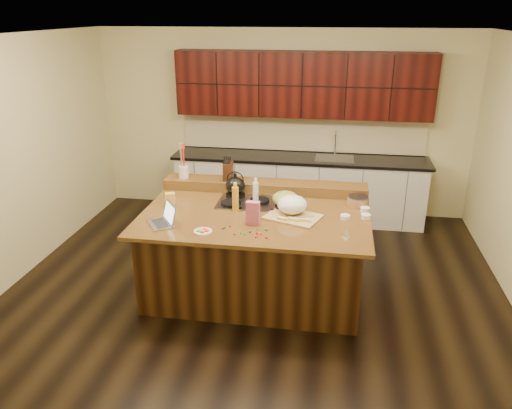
# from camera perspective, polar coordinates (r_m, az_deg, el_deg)

# --- Properties ---
(room) EXTENTS (5.52, 5.02, 2.72)m
(room) POSITION_cam_1_polar(r_m,az_deg,el_deg) (5.14, -0.09, 3.43)
(room) COLOR black
(room) RESTS_ON ground
(island) EXTENTS (2.40, 1.60, 0.92)m
(island) POSITION_cam_1_polar(r_m,az_deg,el_deg) (5.48, -0.08, -5.41)
(island) COLOR black
(island) RESTS_ON ground
(back_ledge) EXTENTS (2.40, 0.30, 0.12)m
(back_ledge) POSITION_cam_1_polar(r_m,az_deg,el_deg) (5.91, 1.01, 2.10)
(back_ledge) COLOR black
(back_ledge) RESTS_ON island
(cooktop) EXTENTS (0.92, 0.52, 0.05)m
(cooktop) POSITION_cam_1_polar(r_m,az_deg,el_deg) (5.56, 0.41, 0.31)
(cooktop) COLOR gray
(cooktop) RESTS_ON island
(back_counter) EXTENTS (3.70, 0.66, 2.40)m
(back_counter) POSITION_cam_1_polar(r_m,az_deg,el_deg) (7.33, 5.06, 5.90)
(back_counter) COLOR silver
(back_counter) RESTS_ON ground
(kettle) EXTENTS (0.27, 0.27, 0.20)m
(kettle) POSITION_cam_1_polar(r_m,az_deg,el_deg) (5.68, -2.38, 2.18)
(kettle) COLOR black
(kettle) RESTS_ON cooktop
(green_bowl) EXTENTS (0.33, 0.33, 0.15)m
(green_bowl) POSITION_cam_1_polar(r_m,az_deg,el_deg) (5.36, 3.37, 0.70)
(green_bowl) COLOR olive
(green_bowl) RESTS_ON cooktop
(laptop) EXTENTS (0.36, 0.38, 0.21)m
(laptop) POSITION_cam_1_polar(r_m,az_deg,el_deg) (5.09, -10.40, -1.62)
(laptop) COLOR #B7B7BC
(laptop) RESTS_ON island
(oil_bottle) EXTENTS (0.09, 0.09, 0.27)m
(oil_bottle) POSITION_cam_1_polar(r_m,az_deg,el_deg) (5.30, -2.37, 0.61)
(oil_bottle) COLOR gold
(oil_bottle) RESTS_ON island
(vinegar_bottle) EXTENTS (0.08, 0.08, 0.25)m
(vinegar_bottle) POSITION_cam_1_polar(r_m,az_deg,el_deg) (5.50, -0.04, 1.31)
(vinegar_bottle) COLOR silver
(vinegar_bottle) RESTS_ON island
(wooden_tray) EXTENTS (0.64, 0.55, 0.22)m
(wooden_tray) POSITION_cam_1_polar(r_m,az_deg,el_deg) (5.20, 4.17, -0.33)
(wooden_tray) COLOR tan
(wooden_tray) RESTS_ON island
(ramekin_a) EXTENTS (0.12, 0.12, 0.04)m
(ramekin_a) POSITION_cam_1_polar(r_m,az_deg,el_deg) (5.21, 10.15, -1.42)
(ramekin_a) COLOR white
(ramekin_a) RESTS_ON island
(ramekin_b) EXTENTS (0.12, 0.12, 0.04)m
(ramekin_b) POSITION_cam_1_polar(r_m,az_deg,el_deg) (5.45, 12.34, -0.55)
(ramekin_b) COLOR white
(ramekin_b) RESTS_ON island
(ramekin_c) EXTENTS (0.13, 0.13, 0.04)m
(ramekin_c) POSITION_cam_1_polar(r_m,az_deg,el_deg) (5.27, 12.43, -1.33)
(ramekin_c) COLOR white
(ramekin_c) RESTS_ON island
(strainer_bowl) EXTENTS (0.28, 0.28, 0.09)m
(strainer_bowl) POSITION_cam_1_polar(r_m,az_deg,el_deg) (5.58, 11.58, 0.30)
(strainer_bowl) COLOR #996B3F
(strainer_bowl) RESTS_ON island
(kitchen_timer) EXTENTS (0.10, 0.10, 0.07)m
(kitchen_timer) POSITION_cam_1_polar(r_m,az_deg,el_deg) (4.83, 10.30, -3.16)
(kitchen_timer) COLOR silver
(kitchen_timer) RESTS_ON island
(pink_bag) EXTENTS (0.13, 0.08, 0.25)m
(pink_bag) POSITION_cam_1_polar(r_m,az_deg,el_deg) (4.96, -0.35, -1.00)
(pink_bag) COLOR #B95776
(pink_bag) RESTS_ON island
(candy_plate) EXTENTS (0.22, 0.22, 0.01)m
(candy_plate) POSITION_cam_1_polar(r_m,az_deg,el_deg) (4.87, -6.09, -3.07)
(candy_plate) COLOR white
(candy_plate) RESTS_ON island
(package_box) EXTENTS (0.12, 0.11, 0.14)m
(package_box) POSITION_cam_1_polar(r_m,az_deg,el_deg) (5.55, -9.78, 0.60)
(package_box) COLOR #E5B851
(package_box) RESTS_ON island
(utensil_crock) EXTENTS (0.15, 0.15, 0.14)m
(utensil_crock) POSITION_cam_1_polar(r_m,az_deg,el_deg) (6.08, -8.27, 3.72)
(utensil_crock) COLOR white
(utensil_crock) RESTS_ON back_ledge
(knife_block) EXTENTS (0.12, 0.18, 0.21)m
(knife_block) POSITION_cam_1_polar(r_m,az_deg,el_deg) (5.93, -3.20, 3.84)
(knife_block) COLOR black
(knife_block) RESTS_ON back_ledge
(gumdrop_0) EXTENTS (0.02, 0.02, 0.02)m
(gumdrop_0) POSITION_cam_1_polar(r_m,az_deg,el_deg) (4.72, -0.03, -3.73)
(gumdrop_0) COLOR red
(gumdrop_0) RESTS_ON island
(gumdrop_1) EXTENTS (0.02, 0.02, 0.02)m
(gumdrop_1) POSITION_cam_1_polar(r_m,az_deg,el_deg) (4.88, 1.07, -2.86)
(gumdrop_1) COLOR #198C26
(gumdrop_1) RESTS_ON island
(gumdrop_2) EXTENTS (0.02, 0.02, 0.02)m
(gumdrop_2) POSITION_cam_1_polar(r_m,az_deg,el_deg) (4.71, 1.19, -3.84)
(gumdrop_2) COLOR red
(gumdrop_2) RESTS_ON island
(gumdrop_3) EXTENTS (0.02, 0.02, 0.02)m
(gumdrop_3) POSITION_cam_1_polar(r_m,az_deg,el_deg) (4.89, 0.18, -2.82)
(gumdrop_3) COLOR #198C26
(gumdrop_3) RESTS_ON island
(gumdrop_4) EXTENTS (0.02, 0.02, 0.02)m
(gumdrop_4) POSITION_cam_1_polar(r_m,az_deg,el_deg) (4.96, -3.00, -2.50)
(gumdrop_4) COLOR red
(gumdrop_4) RESTS_ON island
(gumdrop_5) EXTENTS (0.02, 0.02, 0.02)m
(gumdrop_5) POSITION_cam_1_polar(r_m,az_deg,el_deg) (4.83, -0.70, -3.13)
(gumdrop_5) COLOR #198C26
(gumdrop_5) RESTS_ON island
(gumdrop_6) EXTENTS (0.02, 0.02, 0.02)m
(gumdrop_6) POSITION_cam_1_polar(r_m,az_deg,el_deg) (4.79, 0.59, -3.38)
(gumdrop_6) COLOR red
(gumdrop_6) RESTS_ON island
(gumdrop_7) EXTENTS (0.02, 0.02, 0.02)m
(gumdrop_7) POSITION_cam_1_polar(r_m,az_deg,el_deg) (4.87, 1.23, -2.93)
(gumdrop_7) COLOR #198C26
(gumdrop_7) RESTS_ON island
(gumdrop_8) EXTENTS (0.02, 0.02, 0.02)m
(gumdrop_8) POSITION_cam_1_polar(r_m,az_deg,el_deg) (4.91, -3.83, -2.75)
(gumdrop_8) COLOR red
(gumdrop_8) RESTS_ON island
(gumdrop_9) EXTENTS (0.02, 0.02, 0.02)m
(gumdrop_9) POSITION_cam_1_polar(r_m,az_deg,el_deg) (4.81, -1.76, -3.25)
(gumdrop_9) COLOR #198C26
(gumdrop_9) RESTS_ON island
(gumdrop_10) EXTENTS (0.02, 0.02, 0.02)m
(gumdrop_10) POSITION_cam_1_polar(r_m,az_deg,el_deg) (4.79, -2.47, -3.39)
(gumdrop_10) COLOR red
(gumdrop_10) RESTS_ON island
(gumdrop_11) EXTENTS (0.02, 0.02, 0.02)m
(gumdrop_11) POSITION_cam_1_polar(r_m,az_deg,el_deg) (4.78, -1.30, -3.42)
(gumdrop_11) COLOR #198C26
(gumdrop_11) RESTS_ON island
(gumdrop_12) EXTENTS (0.02, 0.02, 0.02)m
(gumdrop_12) POSITION_cam_1_polar(r_m,az_deg,el_deg) (4.80, 0.14, -3.28)
(gumdrop_12) COLOR red
(gumdrop_12) RESTS_ON island
(gumdrop_13) EXTENTS (0.02, 0.02, 0.02)m
(gumdrop_13) POSITION_cam_1_polar(r_m,az_deg,el_deg) (4.93, -3.66, -2.67)
(gumdrop_13) COLOR #198C26
(gumdrop_13) RESTS_ON island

